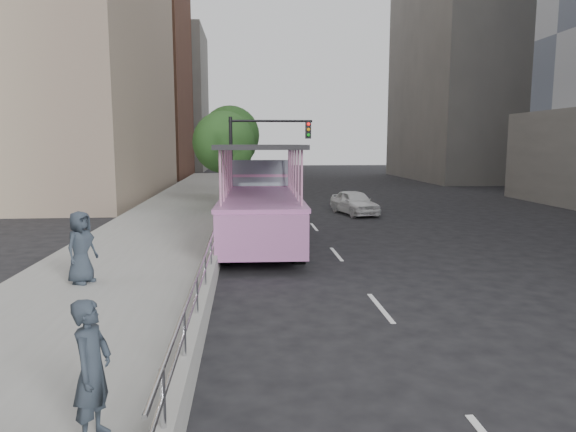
# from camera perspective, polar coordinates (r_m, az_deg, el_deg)

# --- Properties ---
(ground) EXTENTS (160.00, 160.00, 0.00)m
(ground) POSITION_cam_1_polar(r_m,az_deg,el_deg) (14.26, 4.22, -7.73)
(ground) COLOR black
(sidewalk) EXTENTS (5.50, 80.00, 0.30)m
(sidewalk) POSITION_cam_1_polar(r_m,az_deg,el_deg) (24.11, -13.20, -1.05)
(sidewalk) COLOR #9A9994
(sidewalk) RESTS_ON ground
(kerb_wall) EXTENTS (0.24, 30.00, 0.36)m
(kerb_wall) POSITION_cam_1_polar(r_m,az_deg,el_deg) (15.95, -8.07, -4.32)
(kerb_wall) COLOR #999994
(kerb_wall) RESTS_ON sidewalk
(guardrail) EXTENTS (0.07, 22.00, 0.71)m
(guardrail) POSITION_cam_1_polar(r_m,az_deg,el_deg) (15.82, -8.12, -1.97)
(guardrail) COLOR silver
(guardrail) RESTS_ON kerb_wall
(duck_boat) EXTENTS (3.13, 11.62, 3.84)m
(duck_boat) POSITION_cam_1_polar(r_m,az_deg,el_deg) (20.80, -3.05, 1.27)
(duck_boat) COLOR black
(duck_boat) RESTS_ON ground
(car) EXTENTS (2.43, 4.16, 1.33)m
(car) POSITION_cam_1_polar(r_m,az_deg,el_deg) (28.55, 7.40, 1.52)
(car) COLOR white
(car) RESTS_ON ground
(pedestrian_near) EXTENTS (0.52, 0.70, 1.76)m
(pedestrian_near) POSITION_cam_1_polar(r_m,az_deg,el_deg) (6.82, -20.92, -15.72)
(pedestrian_near) COLOR #28303B
(pedestrian_near) RESTS_ON sidewalk
(pedestrian_far) EXTENTS (0.94, 1.09, 1.87)m
(pedestrian_far) POSITION_cam_1_polar(r_m,az_deg,el_deg) (14.20, -22.01, -3.24)
(pedestrian_far) COLOR #28303B
(pedestrian_far) RESTS_ON sidewalk
(parking_sign) EXTENTS (0.08, 0.66, 2.92)m
(parking_sign) POSITION_cam_1_polar(r_m,az_deg,el_deg) (23.66, -6.71, 3.00)
(parking_sign) COLOR black
(parking_sign) RESTS_ON ground
(traffic_signal) EXTENTS (4.20, 0.32, 5.20)m
(traffic_signal) POSITION_cam_1_polar(r_m,az_deg,el_deg) (26.06, -3.72, 7.20)
(traffic_signal) COLOR black
(traffic_signal) RESTS_ON ground
(street_tree_near) EXTENTS (3.52, 3.52, 5.72)m
(street_tree_near) POSITION_cam_1_polar(r_m,az_deg,el_deg) (29.50, -6.97, 7.87)
(street_tree_near) COLOR #322417
(street_tree_near) RESTS_ON ground
(street_tree_far) EXTENTS (3.97, 3.97, 6.45)m
(street_tree_far) POSITION_cam_1_polar(r_m,az_deg,el_deg) (35.50, -6.28, 8.69)
(street_tree_far) COLOR #322417
(street_tree_far) RESTS_ON ground
(midrise_brick) EXTENTS (18.00, 16.00, 26.00)m
(midrise_brick) POSITION_cam_1_polar(r_m,az_deg,el_deg) (64.21, -19.67, 15.75)
(midrise_brick) COLOR brown
(midrise_brick) RESTS_ON ground
(midrise_stone_a) EXTENTS (20.00, 20.00, 32.00)m
(midrise_stone_a) POSITION_cam_1_polar(r_m,az_deg,el_deg) (63.45, 23.02, 18.43)
(midrise_stone_a) COLOR slate
(midrise_stone_a) RESTS_ON ground
(midrise_stone_b) EXTENTS (16.00, 14.00, 20.00)m
(midrise_stone_b) POSITION_cam_1_polar(r_m,az_deg,el_deg) (79.02, -15.09, 12.20)
(midrise_stone_b) COLOR slate
(midrise_stone_b) RESTS_ON ground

